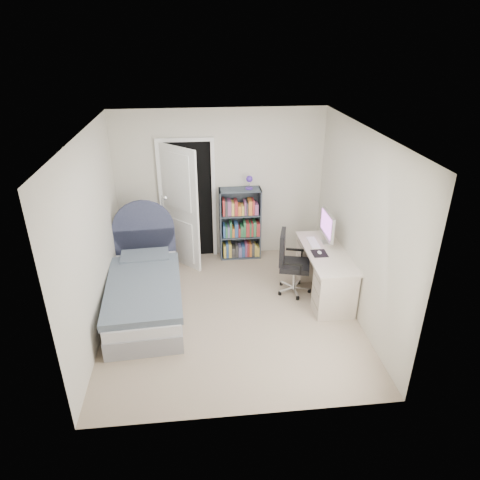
{
  "coord_description": "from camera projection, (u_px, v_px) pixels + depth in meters",
  "views": [
    {
      "loc": [
        -0.4,
        -4.92,
        3.53
      ],
      "look_at": [
        0.14,
        0.06,
        1.09
      ],
      "focal_mm": 32.0,
      "sensor_mm": 36.0,
      "label": 1
    }
  ],
  "objects": [
    {
      "name": "bed",
      "position": [
        145.0,
        289.0,
        5.98
      ],
      "size": [
        1.09,
        2.11,
        1.27
      ],
      "color": "gray",
      "rests_on": "ground"
    },
    {
      "name": "office_chair",
      "position": [
        290.0,
        260.0,
        6.26
      ],
      "size": [
        0.53,
        0.55,
        0.97
      ],
      "color": "silver",
      "rests_on": "ground"
    },
    {
      "name": "door",
      "position": [
        183.0,
        204.0,
        6.89
      ],
      "size": [
        0.92,
        0.62,
        2.06
      ],
      "color": "black",
      "rests_on": "ground"
    },
    {
      "name": "room_shell",
      "position": [
        230.0,
        231.0,
        5.44
      ],
      "size": [
        3.5,
        3.7,
        2.6
      ],
      "color": "gray",
      "rests_on": "ground"
    },
    {
      "name": "desk",
      "position": [
        324.0,
        270.0,
        6.27
      ],
      "size": [
        0.57,
        1.44,
        1.18
      ],
      "color": "#C1B2A2",
      "rests_on": "ground"
    },
    {
      "name": "bookcase",
      "position": [
        241.0,
        226.0,
        7.25
      ],
      "size": [
        0.69,
        0.3,
        1.46
      ],
      "color": "#3B4550",
      "rests_on": "ground"
    },
    {
      "name": "nightstand",
      "position": [
        152.0,
        241.0,
        7.08
      ],
      "size": [
        0.42,
        0.42,
        0.62
      ],
      "color": "#D7AE84",
      "rests_on": "ground"
    },
    {
      "name": "floor_lamp",
      "position": [
        166.0,
        242.0,
        6.78
      ],
      "size": [
        0.19,
        0.19,
        1.32
      ],
      "color": "silver",
      "rests_on": "ground"
    }
  ]
}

